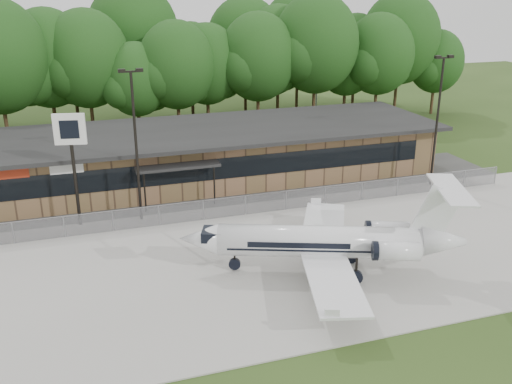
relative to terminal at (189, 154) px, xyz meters
name	(u,v)px	position (x,y,z in m)	size (l,w,h in m)	color
ground	(302,341)	(0.00, -23.94, -2.18)	(160.00, 160.00, 0.00)	#2A4016
apron	(249,263)	(0.00, -15.94, -2.14)	(64.00, 18.00, 0.08)	#9E9B93
parking_lot	(203,197)	(0.00, -4.44, -2.15)	(50.00, 9.00, 0.06)	#383835
terminal	(189,154)	(0.00, 0.00, 0.00)	(41.00, 11.65, 4.30)	brown
fence	(218,209)	(0.00, -8.94, -1.40)	(46.00, 0.04, 1.52)	gray
treeline	(152,61)	(0.00, 18.06, 5.32)	(72.00, 12.00, 15.00)	#1A3B12
radio_mast	(320,8)	(22.00, 24.06, 10.32)	(0.20, 0.20, 25.00)	gray
light_pole_mid	(135,135)	(-5.00, -7.44, 3.80)	(1.55, 0.30, 10.23)	black
light_pole_right	(438,112)	(18.00, -7.44, 3.80)	(1.55, 0.30, 10.23)	black
business_jet	(329,243)	(3.82, -18.45, -0.29)	(15.43, 13.79, 5.28)	white
pole_sign	(71,141)	(-9.01, -7.14, 3.64)	(2.00, 0.62, 7.60)	black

